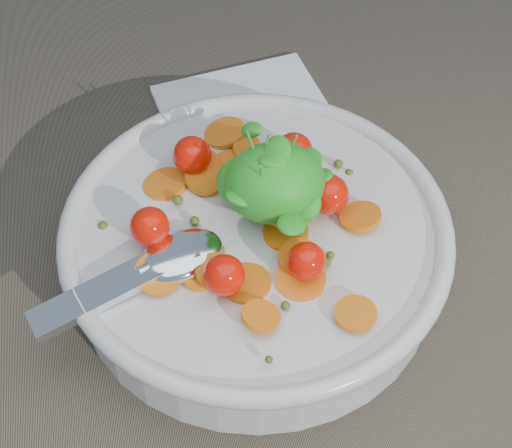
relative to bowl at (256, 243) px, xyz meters
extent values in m
plane|color=#746753|center=(0.03, -0.03, -0.04)|extent=(6.00, 6.00, 0.00)
cylinder|color=silver|center=(0.00, 0.00, -0.01)|extent=(0.29, 0.29, 0.06)
torus|color=silver|center=(0.00, 0.00, 0.02)|extent=(0.30, 0.30, 0.02)
cylinder|color=silver|center=(0.00, 0.00, -0.03)|extent=(0.14, 0.14, 0.01)
cylinder|color=brown|center=(0.00, 0.00, -0.01)|extent=(0.26, 0.26, 0.04)
cylinder|color=orange|center=(-0.02, -0.05, 0.02)|extent=(0.05, 0.05, 0.01)
cylinder|color=orange|center=(0.02, -0.04, 0.03)|extent=(0.05, 0.05, 0.01)
cylinder|color=orange|center=(-0.07, -0.03, 0.02)|extent=(0.04, 0.04, 0.01)
cylinder|color=orange|center=(0.02, -0.01, 0.02)|extent=(0.04, 0.04, 0.01)
cylinder|color=orange|center=(0.01, 0.03, 0.02)|extent=(0.05, 0.05, 0.01)
cylinder|color=orange|center=(0.05, 0.02, 0.02)|extent=(0.05, 0.05, 0.01)
cylinder|color=orange|center=(-0.01, 0.06, 0.02)|extent=(0.04, 0.04, 0.01)
cylinder|color=orange|center=(0.05, -0.10, 0.03)|extent=(0.04, 0.04, 0.01)
cylinder|color=orange|center=(-0.01, -0.08, 0.03)|extent=(0.04, 0.04, 0.01)
cylinder|color=orange|center=(0.02, 0.08, 0.02)|extent=(0.05, 0.05, 0.02)
cylinder|color=orange|center=(-0.04, -0.04, 0.03)|extent=(0.04, 0.04, 0.01)
cylinder|color=orange|center=(-0.01, 0.04, 0.03)|extent=(0.04, 0.04, 0.01)
cylinder|color=orange|center=(-0.03, 0.07, 0.03)|extent=(0.04, 0.04, 0.01)
cylinder|color=orange|center=(-0.03, 0.05, 0.03)|extent=(0.04, 0.04, 0.02)
cylinder|color=orange|center=(0.02, -0.06, 0.02)|extent=(0.04, 0.04, 0.01)
cylinder|color=orange|center=(0.00, 0.10, 0.02)|extent=(0.05, 0.05, 0.02)
cylinder|color=orange|center=(-0.08, -0.03, 0.03)|extent=(0.05, 0.05, 0.01)
cylinder|color=orange|center=(0.03, 0.01, 0.02)|extent=(0.04, 0.04, 0.02)
cylinder|color=orange|center=(0.06, 0.02, 0.02)|extent=(0.04, 0.04, 0.01)
cylinder|color=orange|center=(0.08, -0.01, 0.03)|extent=(0.05, 0.04, 0.01)
cylinder|color=orange|center=(-0.05, -0.04, 0.02)|extent=(0.03, 0.03, 0.01)
cylinder|color=orange|center=(-0.06, 0.06, 0.02)|extent=(0.05, 0.05, 0.01)
sphere|color=#48571D|center=(0.09, 0.04, 0.02)|extent=(0.01, 0.01, 0.01)
sphere|color=#48571D|center=(-0.05, 0.01, 0.02)|extent=(0.01, 0.01, 0.01)
sphere|color=#48571D|center=(0.08, 0.05, 0.02)|extent=(0.01, 0.01, 0.01)
sphere|color=#48571D|center=(-0.11, 0.03, 0.02)|extent=(0.01, 0.01, 0.01)
sphere|color=#48571D|center=(0.05, -0.04, 0.02)|extent=(0.01, 0.01, 0.01)
sphere|color=#48571D|center=(0.04, -0.05, 0.03)|extent=(0.01, 0.01, 0.01)
sphere|color=#48571D|center=(-0.03, -0.02, 0.02)|extent=(0.01, 0.01, 0.01)
sphere|color=#48571D|center=(-0.02, -0.12, 0.03)|extent=(0.01, 0.01, 0.01)
sphere|color=#48571D|center=(0.00, -0.08, 0.02)|extent=(0.01, 0.01, 0.01)
sphere|color=#48571D|center=(-0.03, -0.03, 0.02)|extent=(0.01, 0.01, 0.01)
sphere|color=#48571D|center=(-0.03, 0.09, 0.03)|extent=(0.01, 0.01, 0.01)
sphere|color=#48571D|center=(-0.05, 0.03, 0.03)|extent=(0.01, 0.01, 0.01)
sphere|color=#48571D|center=(0.00, 0.11, 0.02)|extent=(0.01, 0.01, 0.01)
sphere|color=#48571D|center=(0.02, -0.06, 0.02)|extent=(0.01, 0.01, 0.01)
sphere|color=red|center=(0.06, 0.00, 0.04)|extent=(0.03, 0.03, 0.03)
sphere|color=red|center=(0.04, 0.05, 0.04)|extent=(0.03, 0.03, 0.03)
sphere|color=red|center=(-0.04, 0.07, 0.04)|extent=(0.03, 0.03, 0.03)
sphere|color=red|center=(-0.08, 0.00, 0.04)|extent=(0.03, 0.03, 0.03)
sphere|color=red|center=(-0.03, -0.05, 0.04)|extent=(0.03, 0.03, 0.03)
sphere|color=red|center=(0.03, -0.05, 0.04)|extent=(0.03, 0.03, 0.03)
ellipsoid|color=green|center=(0.02, 0.01, 0.05)|extent=(0.08, 0.07, 0.06)
ellipsoid|color=green|center=(0.00, 0.02, 0.05)|extent=(0.04, 0.04, 0.04)
ellipsoid|color=green|center=(0.02, 0.01, 0.07)|extent=(0.03, 0.02, 0.03)
ellipsoid|color=green|center=(0.03, 0.04, 0.06)|extent=(0.03, 0.03, 0.01)
ellipsoid|color=green|center=(0.02, 0.01, 0.08)|extent=(0.03, 0.03, 0.02)
ellipsoid|color=green|center=(0.02, 0.00, 0.06)|extent=(0.03, 0.03, 0.02)
ellipsoid|color=green|center=(0.02, 0.03, 0.07)|extent=(0.02, 0.02, 0.02)
ellipsoid|color=green|center=(0.02, 0.02, 0.07)|extent=(0.03, 0.03, 0.02)
ellipsoid|color=green|center=(-0.01, 0.00, 0.06)|extent=(0.03, 0.03, 0.02)
ellipsoid|color=green|center=(0.01, 0.00, 0.06)|extent=(0.02, 0.02, 0.02)
ellipsoid|color=green|center=(0.01, 0.01, 0.08)|extent=(0.03, 0.03, 0.02)
ellipsoid|color=green|center=(0.03, -0.01, 0.05)|extent=(0.03, 0.03, 0.02)
ellipsoid|color=green|center=(0.02, 0.03, 0.06)|extent=(0.03, 0.03, 0.02)
ellipsoid|color=green|center=(0.02, 0.01, 0.08)|extent=(0.03, 0.04, 0.03)
ellipsoid|color=green|center=(0.01, 0.02, 0.07)|extent=(0.03, 0.03, 0.03)
ellipsoid|color=green|center=(0.03, 0.01, 0.06)|extent=(0.03, 0.03, 0.01)
ellipsoid|color=green|center=(0.01, 0.07, 0.06)|extent=(0.02, 0.02, 0.02)
ellipsoid|color=green|center=(0.03, 0.00, 0.06)|extent=(0.03, 0.03, 0.01)
ellipsoid|color=green|center=(0.02, 0.01, 0.06)|extent=(0.03, 0.03, 0.02)
ellipsoid|color=green|center=(0.02, 0.02, 0.08)|extent=(0.03, 0.03, 0.02)
ellipsoid|color=green|center=(0.05, 0.01, 0.05)|extent=(0.02, 0.03, 0.02)
ellipsoid|color=green|center=(0.05, 0.04, 0.05)|extent=(0.02, 0.03, 0.01)
ellipsoid|color=green|center=(0.02, -0.03, 0.05)|extent=(0.03, 0.03, 0.01)
ellipsoid|color=green|center=(0.03, -0.01, 0.05)|extent=(0.04, 0.04, 0.03)
ellipsoid|color=green|center=(0.02, 0.02, 0.07)|extent=(0.02, 0.02, 0.02)
ellipsoid|color=green|center=(0.02, 0.01, 0.07)|extent=(0.03, 0.03, 0.02)
cylinder|color=#4C8C33|center=(0.03, 0.02, 0.07)|extent=(0.02, 0.01, 0.05)
cylinder|color=#4C8C33|center=(0.01, 0.03, 0.07)|extent=(0.01, 0.01, 0.05)
cylinder|color=#4C8C33|center=(0.00, 0.00, 0.07)|extent=(0.01, 0.02, 0.05)
cylinder|color=#4C8C33|center=(0.01, 0.02, 0.07)|extent=(0.01, 0.00, 0.05)
ellipsoid|color=silver|center=(-0.06, -0.02, 0.03)|extent=(0.08, 0.06, 0.02)
cube|color=silver|center=(-0.11, -0.04, 0.03)|extent=(0.13, 0.06, 0.02)
cylinder|color=silver|center=(-0.08, -0.03, 0.03)|extent=(0.03, 0.02, 0.01)
cube|color=white|center=(0.03, 0.18, -0.03)|extent=(0.17, 0.16, 0.01)
camera|label=1|loc=(-0.08, -0.37, 0.48)|focal=55.00mm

